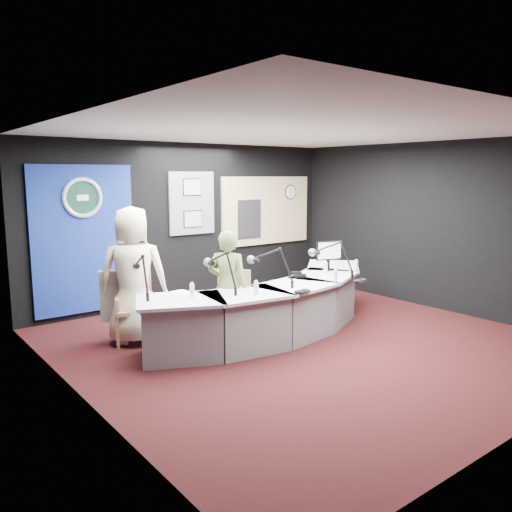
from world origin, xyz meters
TOP-DOWN VIEW (x-y plane):
  - ground at (0.00, 0.00)m, footprint 6.00×6.00m
  - ceiling at (0.00, 0.00)m, footprint 6.00×6.00m
  - wall_back at (0.00, 3.00)m, footprint 6.00×0.02m
  - wall_left at (-3.00, 0.00)m, footprint 0.02×6.00m
  - wall_right at (3.00, 0.00)m, footprint 0.02×6.00m
  - broadcast_desk at (-0.05, 0.55)m, footprint 4.50×1.90m
  - backdrop_panel at (-1.90, 2.97)m, footprint 1.60×0.05m
  - agency_seal at (-1.90, 2.93)m, footprint 0.63×0.07m
  - seal_center at (-1.90, 2.94)m, footprint 0.48×0.01m
  - pinboard at (0.05, 2.97)m, footprint 0.90×0.04m
  - framed_photo_upper at (0.05, 2.94)m, footprint 0.34×0.02m
  - framed_photo_lower at (0.05, 2.94)m, footprint 0.34×0.02m
  - booth_window_frame at (1.75, 2.97)m, footprint 2.12×0.06m
  - booth_glow at (1.75, 2.96)m, footprint 2.00×0.02m
  - equipment_rack at (1.30, 2.94)m, footprint 0.55×0.02m
  - wall_clock at (2.35, 2.94)m, footprint 0.28×0.01m
  - armchair_left at (-1.82, 1.38)m, footprint 0.76×0.76m
  - armchair_right at (-0.79, 0.65)m, footprint 0.73×0.73m
  - draped_jacket at (-1.93, 1.61)m, footprint 0.50×0.29m
  - person_man at (-1.82, 1.38)m, footprint 1.07×0.96m
  - person_woman at (-0.79, 0.65)m, footprint 0.64×0.66m
  - computer_monitor at (1.17, 0.70)m, footprint 0.47×0.16m
  - desk_phone at (0.43, 0.56)m, footprint 0.23×0.23m
  - headphones_near at (0.89, -0.20)m, footprint 0.22×0.22m
  - headphones_far at (-0.22, -0.20)m, footprint 0.20×0.20m
  - paper_stack at (-1.44, 0.76)m, footprint 0.23×0.31m
  - notepad at (-0.21, -0.00)m, footprint 0.26×0.31m
  - boom_mic_a at (-1.92, 0.91)m, footprint 0.26×0.73m
  - boom_mic_b at (-1.00, 0.51)m, footprint 0.16×0.74m
  - boom_mic_c at (-0.29, 0.35)m, footprint 0.38×0.68m
  - boom_mic_d at (0.86, 0.32)m, footprint 0.40×0.67m
  - water_bottles at (0.02, 0.28)m, footprint 3.00×0.61m

SIDE VIEW (x-z plane):
  - ground at x=0.00m, z-range 0.00..0.00m
  - broadcast_desk at x=-0.05m, z-range 0.00..0.75m
  - armchair_right at x=-0.79m, z-range 0.00..0.94m
  - armchair_left at x=-1.82m, z-range 0.00..1.04m
  - draped_jacket at x=-1.93m, z-range 0.27..0.97m
  - paper_stack at x=-1.44m, z-range 0.75..0.75m
  - notepad at x=-0.21m, z-range 0.75..0.75m
  - person_woman at x=-0.79m, z-range 0.00..1.52m
  - headphones_near at x=0.89m, z-range 0.75..0.79m
  - headphones_far at x=-0.22m, z-range 0.75..0.78m
  - desk_phone at x=0.43m, z-range 0.75..0.80m
  - water_bottles at x=0.02m, z-range 0.75..0.93m
  - person_man at x=-1.82m, z-range 0.00..1.85m
  - boom_mic_a at x=-1.92m, z-range 0.75..1.35m
  - boom_mic_b at x=-1.00m, z-range 0.75..1.35m
  - boom_mic_c at x=-0.29m, z-range 0.75..1.35m
  - boom_mic_d at x=0.86m, z-range 0.75..1.35m
  - computer_monitor at x=1.17m, z-range 0.91..1.23m
  - backdrop_panel at x=-1.90m, z-range 0.10..2.40m
  - wall_back at x=0.00m, z-range 0.00..2.80m
  - wall_left at x=-3.00m, z-range 0.00..2.80m
  - wall_right at x=3.00m, z-range 0.00..2.80m
  - equipment_rack at x=1.30m, z-range 1.03..1.78m
  - framed_photo_lower at x=0.05m, z-range 1.33..1.60m
  - booth_window_frame at x=1.75m, z-range 0.89..2.21m
  - booth_glow at x=1.75m, z-range 0.95..2.15m
  - pinboard at x=0.05m, z-range 1.20..2.30m
  - agency_seal at x=-1.90m, z-range 1.58..2.21m
  - seal_center at x=-1.90m, z-range 1.66..2.14m
  - wall_clock at x=2.35m, z-range 1.76..2.04m
  - framed_photo_upper at x=0.05m, z-range 1.89..2.17m
  - ceiling at x=0.00m, z-range 2.79..2.81m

